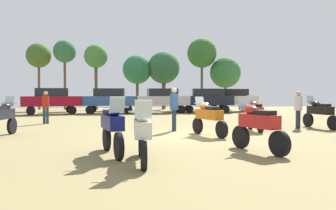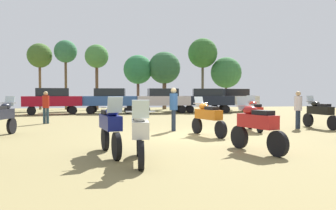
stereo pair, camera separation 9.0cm
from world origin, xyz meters
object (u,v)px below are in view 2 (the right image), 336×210
Objects in this scene: tree_3 at (40,56)px; car_5 at (233,98)px; tree_5 at (66,52)px; car_2 at (52,99)px; motorcycle_11 at (208,117)px; tree_7 at (97,57)px; car_3 at (163,99)px; motorcycle_7 at (110,126)px; person_1 at (298,107)px; motorcycle_1 at (3,117)px; tree_2 at (203,53)px; tree_1 at (138,70)px; tree_9 at (226,73)px; motorcycle_10 at (320,112)px; person_3 at (46,105)px; tree_6 at (164,68)px; motorcycle_3 at (140,132)px; motorcycle_4 at (256,125)px; car_4 at (207,99)px; person_2 at (174,106)px; motorcycle_8 at (255,113)px; car_1 at (110,99)px.

car_5 is at bearing -21.76° from tree_3.
car_2 is at bearing -90.60° from tree_5.
tree_7 reaches higher than motorcycle_11.
motorcycle_11 is 0.34× the size of tree_7.
car_3 is 0.95× the size of car_5.
motorcycle_7 is 1.27× the size of person_1.
motorcycle_1 is 0.28× the size of tree_2.
tree_1 reaches higher than car_5.
motorcycle_11 is 23.87m from tree_9.
motorcycle_11 is (-5.78, -1.67, -0.01)m from motorcycle_10.
motorcycle_1 is 0.49× the size of car_3.
person_3 is (-12.64, 4.75, 0.26)m from motorcycle_10.
tree_1 is 0.94× the size of tree_6.
motorcycle_7 is at bearing -111.07° from tree_2.
motorcycle_1 is at bearing -82.61° from tree_3.
tree_3 is at bearing -71.13° from motorcycle_3.
motorcycle_10 is 21.17m from tree_2.
car_4 is at bearing 60.43° from motorcycle_4.
motorcycle_11 is 0.32× the size of tree_5.
person_2 reaches higher than motorcycle_1.
motorcycle_7 is 0.47× the size of car_4.
motorcycle_4 is 20.87m from car_5.
car_5 is 17.11m from person_3.
tree_5 is at bearing -76.05° from motorcycle_3.
car_2 is 10.66m from tree_1.
motorcycle_1 reaches higher than motorcycle_11.
motorcycle_3 is at bearing 144.37° from car_5.
tree_1 is at bearing 11.31° from car_3.
motorcycle_3 is (4.53, -5.61, -0.01)m from motorcycle_1.
motorcycle_3 is 0.29× the size of tree_2.
tree_1 is 9.83m from tree_3.
person_1 is at bearing -82.10° from tree_6.
car_4 reaches higher than person_1.
person_3 is at bearing -82.20° from motorcycle_7.
tree_1 is at bearing -56.91° from car_2.
tree_5 is (-10.26, 21.57, 5.00)m from motorcycle_8.
tree_3 is (-15.09, 21.28, 4.34)m from person_1.
motorcycle_1 is 5.98m from motorcycle_7.
motorcycle_1 is at bearing -47.22° from motorcycle_3.
person_2 is at bearing 85.81° from motorcycle_4.
car_4 reaches higher than motorcycle_7.
car_4 is at bearing 46.32° from person_3.
motorcycle_8 is at bearing -154.45° from car_2.
car_3 is (0.52, 18.58, 0.44)m from motorcycle_4.
car_3 reaches higher than person_3.
motorcycle_8 is at bearing -19.14° from person_3.
car_2 is at bearing 97.31° from motorcycle_4.
person_1 is (8.25, -13.35, -0.19)m from car_1.
car_1 is (-0.53, 19.54, 0.46)m from motorcycle_3.
motorcycle_10 is at bearing -139.49° from car_1.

